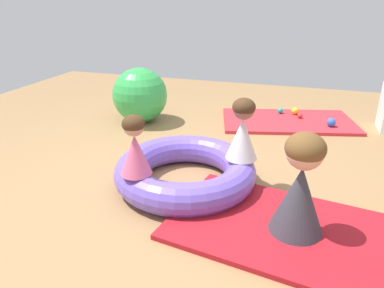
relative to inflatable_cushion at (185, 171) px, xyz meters
name	(u,v)px	position (x,y,z in m)	size (l,w,h in m)	color
ground_plane	(188,181)	(0.01, 0.06, -0.14)	(8.00, 8.00, 0.00)	#9E7549
gym_mat_far_right	(288,121)	(0.77, 1.99, -0.12)	(1.69, 0.93, 0.04)	red
gym_mat_front	(294,232)	(0.97, -0.45, -0.12)	(1.76, 1.02, 0.04)	#B21923
inflatable_cushion	(185,171)	(0.00, 0.00, 0.00)	(1.25, 1.25, 0.27)	#7056D1
child_in_pink	(135,146)	(-0.27, -0.40, 0.37)	(0.34, 0.34, 0.48)	#E5608E
child_in_white	(243,130)	(0.47, 0.13, 0.39)	(0.27, 0.27, 0.53)	white
adult_seated	(301,185)	(0.97, -0.45, 0.26)	(0.52, 0.52, 0.73)	#383842
play_ball_yellow	(295,111)	(0.84, 2.26, -0.05)	(0.10, 0.10, 0.10)	yellow
play_ball_blue	(331,122)	(1.30, 1.88, -0.04)	(0.11, 0.11, 0.11)	blue
play_ball_teal	(280,111)	(0.65, 2.24, -0.06)	(0.07, 0.07, 0.07)	teal
play_ball_red	(300,116)	(0.91, 2.10, -0.06)	(0.07, 0.07, 0.07)	red
exercise_ball_large	(140,95)	(-1.11, 1.46, 0.22)	(0.71, 0.71, 0.71)	green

